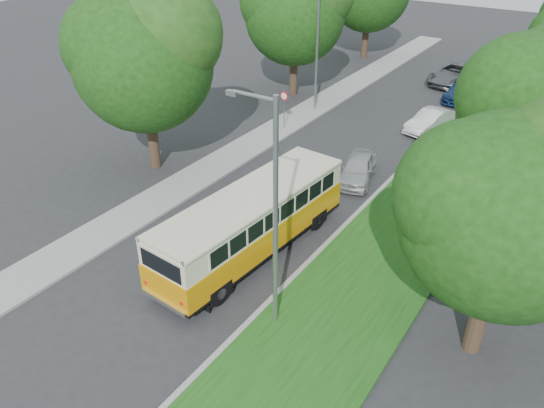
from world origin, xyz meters
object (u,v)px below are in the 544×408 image
Objects in this scene: car_silver at (358,168)px; car_grey at (456,74)px; lamppost_near at (273,212)px; lamppost_far at (316,48)px; vintage_bus at (252,223)px; car_white at (430,121)px; car_blue at (463,90)px.

car_silver is 18.43m from car_grey.
lamppost_near is at bearing -74.85° from car_grey.
vintage_bus is (6.03, -15.60, -2.72)m from lamppost_far.
car_blue is (0.00, 6.84, 0.02)m from car_white.
lamppost_far is at bearing -135.70° from car_blue.
vintage_bus reaches higher than car_white.
car_white is (-1.21, 19.20, -3.73)m from lamppost_near.
car_white is 6.84m from car_blue.
car_blue is at bearing 72.04° from car_silver.
car_grey is at bearing 95.31° from lamppost_near.
vintage_bus is 1.72× the size of car_grey.
car_silver is 0.98× the size of car_white.
car_white is at bearing 93.61° from lamppost_near.
car_white is (1.67, 16.29, -0.76)m from vintage_bus.
lamppost_far is 1.97× the size of car_silver.
car_blue is (-1.21, 26.03, -3.71)m from lamppost_near.
lamppost_far is at bearing 115.71° from lamppost_near.
car_blue is (0.88, 15.08, 0.01)m from car_silver.
vintage_bus reaches higher than car_blue.
lamppost_far reaches higher than car_grey.
lamppost_near is 1.46× the size of car_grey.
vintage_bus is 2.08× the size of car_blue.
car_grey is (-0.64, 18.41, 0.11)m from car_silver.
lamppost_near is 26.33m from car_blue.
car_grey is at bearing 77.38° from car_silver.
car_white is 0.71× the size of car_grey.
car_blue is (1.67, 23.13, -0.74)m from vintage_bus.
car_white is 10.29m from car_grey.
car_grey reaches higher than car_white.
lamppost_far is 12.94m from car_grey.
lamppost_far is at bearing -161.67° from car_white.
lamppost_near reaches higher than car_white.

